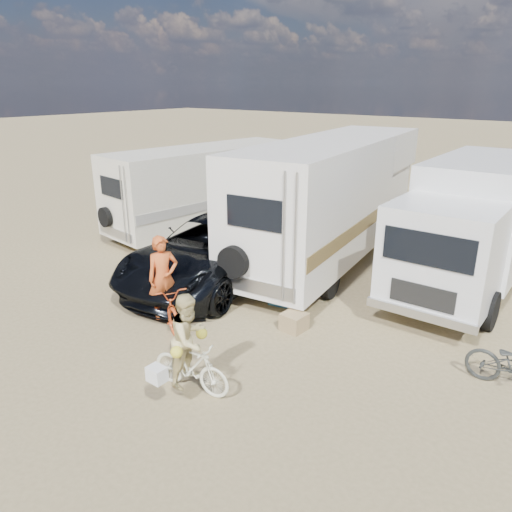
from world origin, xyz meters
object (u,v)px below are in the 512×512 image
Objects in this scene: box_truck at (471,228)px; cooler at (280,296)px; bike_man at (165,303)px; crate at (294,322)px; rv_main at (332,201)px; rider_man at (164,285)px; bike_woman at (191,367)px; rider_woman at (190,349)px; rv_left at (205,189)px; dark_suv at (215,250)px.

box_truck is 5.02m from cooler.
bike_man is at bearing -134.55° from cooler.
cooler is at bearing 138.14° from crate.
rider_man is (-0.71, -5.87, -0.84)m from rv_main.
bike_man is 1.24× the size of bike_woman.
rider_woman is (2.17, -1.39, 0.31)m from bike_man.
crate is at bearing -13.05° from bike_woman.
rv_main is at bearing 2.14° from bike_woman.
rider_man reaches higher than crate.
rv_main is 1.34× the size of box_truck.
dark_suv is (3.52, -3.32, -0.61)m from rv_left.
rv_left is 3.79× the size of bike_man.
cooler is at bearing -6.25° from rider_man.
rv_main reaches higher than rider_woman.
dark_suv is 4.01× the size of bike_woman.
cooler is (2.23, -0.18, -0.64)m from dark_suv.
rider_man is at bearing 48.22° from rider_woman.
rv_main reaches higher than rv_left.
cooler is (-0.77, 3.74, -0.60)m from rider_woman.
rv_left reaches higher than cooler.
rv_left is 9.77m from rider_woman.
dark_suv is at bearing 28.22° from bike_woman.
bike_man is at bearing -80.23° from dark_suv.
box_truck is 3.54× the size of bike_man.
bike_man is at bearing -104.49° from rv_main.
bike_woman is at bearing -60.87° from dark_suv.
dark_suv is at bearing -36.50° from rv_left.
crate is (3.19, -1.05, -0.65)m from dark_suv.
crate is (2.37, 1.48, -0.30)m from bike_man.
cooler is at bearing -6.25° from bike_man.
rider_man is at bearing -80.23° from dark_suv.
bike_woman is at bearing -86.18° from rv_main.
bike_man is 3.79× the size of cooler.
cooler is 1.05× the size of crate.
rv_left is 4.88m from dark_suv.
rv_left is 1.07× the size of box_truck.
rider_man is (-4.53, -6.03, -0.69)m from box_truck.
rv_main is 4.94m from crate.
rv_main is at bearing 17.61° from rider_man.
crate is at bearing -55.62° from cooler.
rv_main is at bearing -178.76° from box_truck.
box_truck reaches higher than rider_man.
rider_woman is 3.39× the size of crate.
crate is at bearing -116.55° from box_truck.
dark_suv is 3.32× the size of rider_man.
bike_woman is at bearing -97.99° from bike_man.
crate is at bearing -33.34° from bike_man.
rv_left is at bearing 179.99° from box_truck.
dark_suv is 2.66m from rider_man.
box_truck is at bearing 24.82° from dark_suv.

